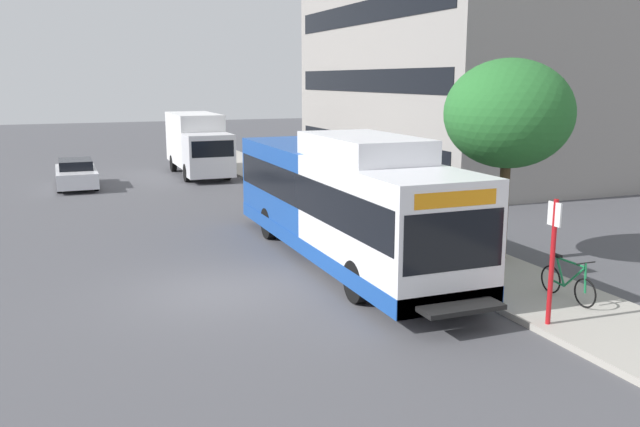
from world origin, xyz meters
The scene contains 9 objects.
ground_plane centered at (0.00, 8.00, 0.00)m, with size 120.00×120.00×0.00m, color #4C4C51.
sidewalk_curb centered at (7.00, 6.00, 0.07)m, with size 3.00×56.00×0.14m, color #A8A399.
transit_bus centered at (4.05, 1.54, 1.70)m, with size 2.58×12.25×3.65m.
bus_stop_sign_pole centered at (5.82, -5.01, 1.65)m, with size 0.10×0.36×2.60m.
bicycle_parked centered at (7.24, -3.96, 0.56)m, with size 0.52×1.76×1.02m.
street_tree_near_stop centered at (8.09, -0.38, 4.14)m, with size 3.46×3.46×5.49m.
parked_car_far_lane centered at (-2.52, 18.08, 0.66)m, with size 1.80×4.50×1.33m.
box_truck_background centered at (3.72, 20.11, 1.74)m, with size 2.32×7.01×3.25m.
lattice_comm_tower centered at (20.02, 29.98, 8.51)m, with size 1.10×1.10×25.85m.
Camera 1 is at (-3.29, -15.34, 5.07)m, focal length 37.43 mm.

